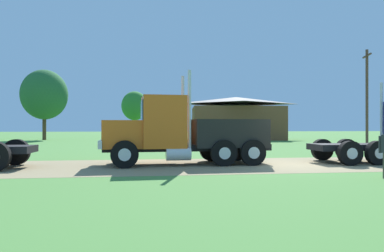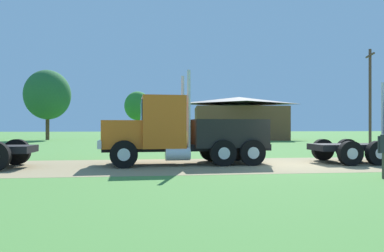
# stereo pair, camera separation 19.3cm
# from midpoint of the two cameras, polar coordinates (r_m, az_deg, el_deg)

# --- Properties ---
(ground_plane) EXTENTS (200.00, 200.00, 0.00)m
(ground_plane) POSITION_cam_midpoint_polar(r_m,az_deg,el_deg) (15.93, 15.24, -5.98)
(ground_plane) COLOR #4A7F38
(dirt_track) EXTENTS (120.00, 5.88, 0.01)m
(dirt_track) POSITION_cam_midpoint_polar(r_m,az_deg,el_deg) (15.93, 15.24, -5.96)
(dirt_track) COLOR #8E7D58
(dirt_track) RESTS_ON ground_plane
(truck_foreground_white) EXTENTS (7.37, 2.86, 3.96)m
(truck_foreground_white) POSITION_cam_midpoint_polar(r_m,az_deg,el_deg) (15.30, -1.62, -1.14)
(truck_foreground_white) COLOR black
(truck_foreground_white) RESTS_ON ground_plane
(shed_building) EXTENTS (12.16, 9.32, 5.36)m
(shed_building) POSITION_cam_midpoint_polar(r_m,az_deg,el_deg) (44.81, 7.03, 1.13)
(shed_building) COLOR brown
(shed_building) RESTS_ON ground_plane
(utility_pole_near) EXTENTS (0.72, 2.16, 9.20)m
(utility_pole_near) POSITION_cam_midpoint_polar(r_m,az_deg,el_deg) (38.70, 26.34, 4.71)
(utility_pole_near) COLOR brown
(utility_pole_near) RESTS_ON ground_plane
(tree_mid) EXTENTS (5.49, 5.49, 8.53)m
(tree_mid) POSITION_cam_midpoint_polar(r_m,az_deg,el_deg) (46.52, -22.90, 4.69)
(tree_mid) COLOR #513823
(tree_mid) RESTS_ON ground_plane
(tree_right) EXTENTS (4.16, 4.16, 7.19)m
(tree_right) POSITION_cam_midpoint_polar(r_m,az_deg,el_deg) (56.46, -9.36, 3.22)
(tree_right) COLOR #513823
(tree_right) RESTS_ON ground_plane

